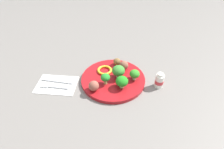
{
  "coord_description": "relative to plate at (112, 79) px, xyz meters",
  "views": [
    {
      "loc": [
        -0.0,
        0.64,
        0.56
      ],
      "look_at": [
        0.0,
        0.0,
        0.04
      ],
      "focal_mm": 30.75,
      "sensor_mm": 36.0,
      "label": 1
    }
  ],
  "objects": [
    {
      "name": "yogurt_bottle",
      "position": [
        -0.19,
        0.03,
        0.02
      ],
      "size": [
        0.04,
        0.04,
        0.07
      ],
      "color": "white",
      "rests_on": "ground_plane"
    },
    {
      "name": "broccoli_floret_front_right",
      "position": [
        -0.04,
        0.06,
        0.04
      ],
      "size": [
        0.05,
        0.05,
        0.05
      ],
      "color": "#94CD75",
      "rests_on": "plate"
    },
    {
      "name": "meatball_center",
      "position": [
        0.08,
        0.07,
        0.03
      ],
      "size": [
        0.04,
        0.04,
        0.04
      ],
      "primitive_type": "sphere",
      "color": "brown",
      "rests_on": "plate"
    },
    {
      "name": "napkin",
      "position": [
        0.24,
        0.03,
        -0.01
      ],
      "size": [
        0.18,
        0.14,
        0.01
      ],
      "primitive_type": "cube",
      "rotation": [
        0.0,
        0.0,
        -0.09
      ],
      "color": "white",
      "rests_on": "ground_plane"
    },
    {
      "name": "ground_plane",
      "position": [
        0.0,
        0.0,
        -0.01
      ],
      "size": [
        4.0,
        4.0,
        0.0
      ],
      "primitive_type": "plane",
      "color": "slate"
    },
    {
      "name": "knife",
      "position": [
        0.25,
        0.01,
        -0.0
      ],
      "size": [
        0.15,
        0.04,
        0.01
      ],
      "color": "silver",
      "rests_on": "napkin"
    },
    {
      "name": "broccoli_floret_center",
      "position": [
        -0.09,
        0.01,
        0.04
      ],
      "size": [
        0.04,
        0.04,
        0.05
      ],
      "color": "#99BA83",
      "rests_on": "plate"
    },
    {
      "name": "fork",
      "position": [
        0.25,
        0.05,
        -0.0
      ],
      "size": [
        0.12,
        0.03,
        0.01
      ],
      "color": "silver",
      "rests_on": "napkin"
    },
    {
      "name": "pepper_ring_near_rim",
      "position": [
        0.04,
        -0.05,
        0.01
      ],
      "size": [
        0.08,
        0.08,
        0.01
      ],
      "primitive_type": "torus",
      "rotation": [
        0.0,
        0.0,
        1.83
      ],
      "color": "yellow",
      "rests_on": "plate"
    },
    {
      "name": "meatball_far_rim",
      "position": [
        -0.02,
        -0.1,
        0.03
      ],
      "size": [
        0.03,
        0.03,
        0.03
      ],
      "primitive_type": "sphere",
      "color": "brown",
      "rests_on": "plate"
    },
    {
      "name": "broccoli_floret_mid_right",
      "position": [
        0.03,
        0.03,
        0.04
      ],
      "size": [
        0.04,
        0.04,
        0.05
      ],
      "color": "#9DC168",
      "rests_on": "plate"
    },
    {
      "name": "plate",
      "position": [
        0.0,
        0.0,
        0.0
      ],
      "size": [
        0.28,
        0.28,
        0.02
      ],
      "primitive_type": "cylinder",
      "color": "maroon",
      "rests_on": "ground_plane"
    },
    {
      "name": "meatball_mid_right",
      "position": [
        -0.05,
        -0.07,
        0.03
      ],
      "size": [
        0.04,
        0.04,
        0.04
      ],
      "primitive_type": "sphere",
      "color": "brown",
      "rests_on": "plate"
    },
    {
      "name": "broccoli_floret_front_left",
      "position": [
        -0.02,
        -0.01,
        0.04
      ],
      "size": [
        0.06,
        0.06,
        0.06
      ],
      "color": "#A4C083",
      "rests_on": "plate"
    }
  ]
}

